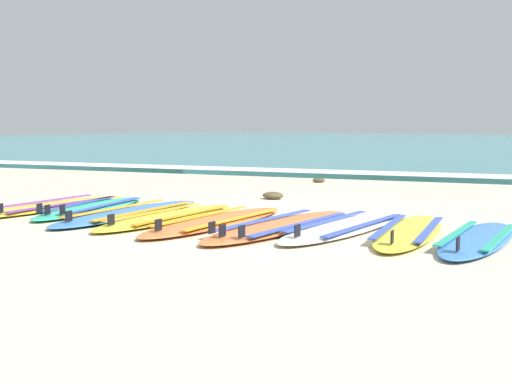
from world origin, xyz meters
TOP-DOWN VIEW (x-y plane):
  - ground_plane at (0.00, 0.00)m, footprint 80.00×80.00m
  - sea at (0.00, 35.45)m, footprint 80.00×60.00m
  - wave_foam_strip at (0.00, 5.93)m, footprint 80.00×0.96m
  - surfboard_0 at (-2.93, -0.02)m, footprint 0.95×2.52m
  - surfboard_1 at (-2.37, 0.04)m, footprint 0.68×2.23m
  - surfboard_2 at (-1.67, -0.15)m, footprint 0.90×2.53m
  - surfboard_3 at (-1.10, -0.26)m, footprint 0.94×2.36m
  - surfboard_4 at (-0.47, -0.33)m, footprint 1.03×2.45m
  - surfboard_5 at (0.27, -0.35)m, footprint 1.21×2.56m
  - surfboard_6 at (0.89, -0.17)m, footprint 1.16×2.42m
  - surfboard_7 at (1.52, -0.21)m, footprint 0.62×2.17m
  - surfboard_8 at (2.15, -0.37)m, footprint 0.86×2.11m
  - seaweed_clump_near_shoreline at (-0.66, 1.94)m, footprint 0.31×0.24m
  - seaweed_clump_mid_sand at (-0.73, 4.64)m, footprint 0.24×0.19m

SIDE VIEW (x-z plane):
  - ground_plane at x=0.00m, z-range 0.00..0.00m
  - surfboard_2 at x=-1.67m, z-range -0.05..0.13m
  - surfboard_4 at x=-0.47m, z-range -0.05..0.13m
  - surfboard_6 at x=0.89m, z-range -0.05..0.13m
  - surfboard_3 at x=-1.10m, z-range -0.05..0.13m
  - surfboard_7 at x=1.52m, z-range -0.05..0.13m
  - surfboard_8 at x=2.15m, z-range -0.05..0.13m
  - surfboard_5 at x=0.27m, z-range -0.05..0.13m
  - surfboard_0 at x=-2.93m, z-range -0.05..0.13m
  - surfboard_1 at x=-2.37m, z-range -0.05..0.13m
  - seaweed_clump_mid_sand at x=-0.73m, z-range 0.00..0.08m
  - sea at x=0.00m, z-range 0.00..0.10m
  - seaweed_clump_near_shoreline at x=-0.66m, z-range 0.00..0.11m
  - wave_foam_strip at x=0.00m, z-range 0.00..0.11m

